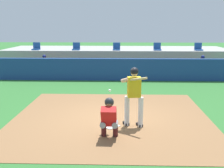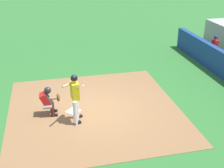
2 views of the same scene
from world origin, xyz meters
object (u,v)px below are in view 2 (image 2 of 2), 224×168
object	(u,v)px
catcher_crouched	(49,100)
dugout_player_0	(212,46)
batter_at_plate	(75,95)
home_plate	(73,111)

from	to	relation	value
catcher_crouched	dugout_player_0	distance (m)	9.92
catcher_crouched	dugout_player_0	world-z (taller)	dugout_player_0
batter_at_plate	dugout_player_0	size ratio (longest dim) A/B	1.39
home_plate	catcher_crouched	distance (m)	1.03
dugout_player_0	catcher_crouched	bearing A→B (deg)	-65.07
home_plate	dugout_player_0	xyz separation A→B (m)	(-4.18, 8.14, 0.65)
home_plate	batter_at_plate	xyz separation A→B (m)	(0.69, 0.04, 1.01)
batter_at_plate	dugout_player_0	distance (m)	9.46
batter_at_plate	home_plate	bearing A→B (deg)	-176.33
home_plate	catcher_crouched	size ratio (longest dim) A/B	0.27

